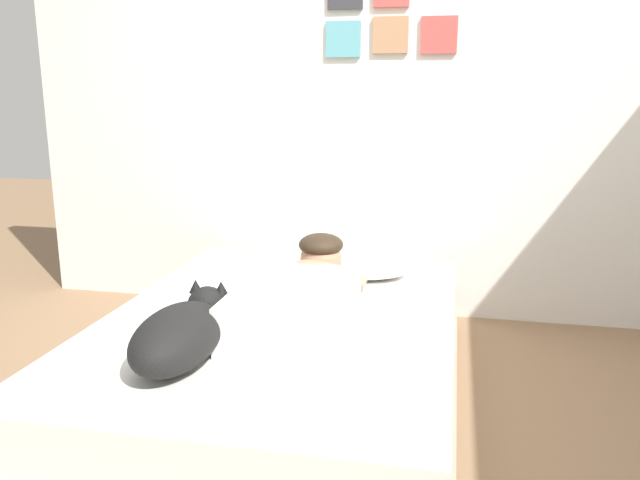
{
  "coord_description": "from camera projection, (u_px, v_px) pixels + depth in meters",
  "views": [
    {
      "loc": [
        0.37,
        -1.96,
        1.27
      ],
      "look_at": [
        -0.2,
        0.71,
        0.62
      ],
      "focal_mm": 35.57,
      "sensor_mm": 36.0,
      "label": 1
    }
  ],
  "objects": [
    {
      "name": "cell_phone",
      "position": [
        257.0,
        312.0,
        2.62
      ],
      "size": [
        0.07,
        0.14,
        0.01
      ],
      "primitive_type": "cube",
      "color": "black",
      "rests_on": "bed"
    },
    {
      "name": "coffee_cup",
      "position": [
        343.0,
        282.0,
        2.91
      ],
      "size": [
        0.12,
        0.09,
        0.07
      ],
      "color": "white",
      "rests_on": "bed"
    },
    {
      "name": "back_wall",
      "position": [
        390.0,
        94.0,
        3.5
      ],
      "size": [
        4.25,
        0.12,
        2.5
      ],
      "color": "silver",
      "rests_on": "ground"
    },
    {
      "name": "bed",
      "position": [
        281.0,
        358.0,
        2.64
      ],
      "size": [
        1.43,
        2.02,
        0.37
      ],
      "color": "gray",
      "rests_on": "ground"
    },
    {
      "name": "dog",
      "position": [
        182.0,
        333.0,
        2.12
      ],
      "size": [
        0.26,
        0.57,
        0.21
      ],
      "color": "black",
      "rests_on": "bed"
    },
    {
      "name": "ground_plane",
      "position": [
        333.0,
        461.0,
        2.23
      ],
      "size": [
        12.5,
        12.5,
        0.0
      ],
      "primitive_type": "plane",
      "color": "#8C6B4C"
    },
    {
      "name": "pillow",
      "position": [
        358.0,
        266.0,
        3.12
      ],
      "size": [
        0.52,
        0.32,
        0.11
      ],
      "primitive_type": "ellipsoid",
      "color": "white",
      "rests_on": "bed"
    },
    {
      "name": "person_lying",
      "position": [
        302.0,
        293.0,
        2.53
      ],
      "size": [
        0.43,
        0.92,
        0.27
      ],
      "color": "white",
      "rests_on": "bed"
    }
  ]
}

